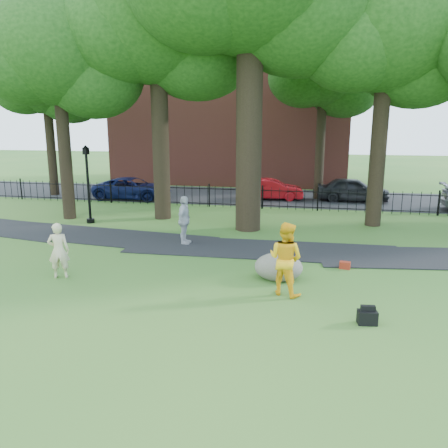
% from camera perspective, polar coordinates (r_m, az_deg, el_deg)
% --- Properties ---
extents(ground, '(120.00, 120.00, 0.00)m').
position_cam_1_polar(ground, '(12.78, -1.81, -7.89)').
color(ground, '#285D20').
rests_on(ground, ground).
extents(footpath, '(36.07, 3.85, 0.03)m').
position_cam_1_polar(footpath, '(16.25, 4.91, -3.37)').
color(footpath, black).
rests_on(footpath, ground).
extents(street, '(80.00, 7.00, 0.02)m').
position_cam_1_polar(street, '(28.11, 5.99, 3.50)').
color(street, black).
rests_on(street, ground).
extents(iron_fence, '(44.00, 0.04, 1.20)m').
position_cam_1_polar(iron_fence, '(24.09, 5.00, 3.41)').
color(iron_fence, black).
rests_on(iron_fence, ground).
extents(brick_building, '(18.00, 8.00, 12.00)m').
position_cam_1_polar(brick_building, '(36.29, 1.11, 15.16)').
color(brick_building, brown).
rests_on(brick_building, ground).
extents(tree_row, '(26.82, 7.96, 12.42)m').
position_cam_1_polar(tree_row, '(20.47, 5.64, 23.00)').
color(tree_row, black).
rests_on(tree_row, ground).
extents(woman, '(0.73, 0.61, 1.70)m').
position_cam_1_polar(woman, '(13.98, -20.79, -3.25)').
color(woman, beige).
rests_on(woman, ground).
extents(man, '(1.21, 1.10, 2.01)m').
position_cam_1_polar(man, '(11.88, 8.03, -4.51)').
color(man, yellow).
rests_on(man, ground).
extents(pedestrian, '(0.49, 1.12, 1.88)m').
position_cam_1_polar(pedestrian, '(16.79, -5.21, 0.47)').
color(pedestrian, '#B1B1B6').
rests_on(pedestrian, ground).
extents(boulder, '(1.62, 1.34, 0.84)m').
position_cam_1_polar(boulder, '(13.19, 7.14, -5.37)').
color(boulder, '#666155').
rests_on(boulder, ground).
extents(lamppost, '(0.36, 0.36, 3.63)m').
position_cam_1_polar(lamppost, '(21.27, -17.32, 4.84)').
color(lamppost, black).
rests_on(lamppost, ground).
extents(backpack, '(0.47, 0.33, 0.33)m').
position_cam_1_polar(backpack, '(10.85, 18.21, -11.51)').
color(backpack, black).
rests_on(backpack, ground).
extents(red_bag, '(0.37, 0.27, 0.23)m').
position_cam_1_polar(red_bag, '(14.60, 15.51, -5.21)').
color(red_bag, maroon).
rests_on(red_bag, ground).
extents(red_sedan, '(4.00, 1.73, 1.28)m').
position_cam_1_polar(red_sedan, '(27.13, 6.19, 4.52)').
color(red_sedan, '#9E0C12').
rests_on(red_sedan, ground).
extents(navy_van, '(4.83, 2.28, 1.33)m').
position_cam_1_polar(navy_van, '(27.75, -11.86, 4.57)').
color(navy_van, '#0D1441').
rests_on(navy_van, ground).
extents(grey_car, '(4.29, 1.84, 1.44)m').
position_cam_1_polar(grey_car, '(27.45, 16.50, 4.34)').
color(grey_car, black).
rests_on(grey_car, ground).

